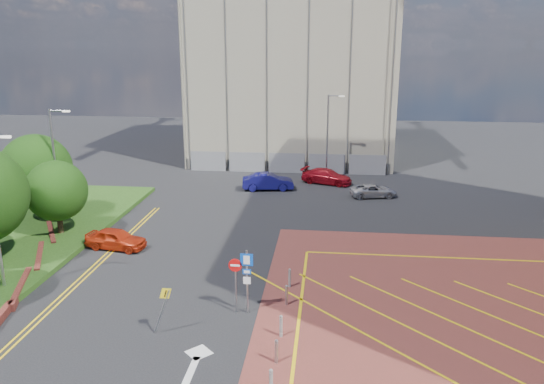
% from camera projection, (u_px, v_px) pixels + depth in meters
% --- Properties ---
extents(ground, '(140.00, 140.00, 0.00)m').
position_uv_depth(ground, '(234.00, 323.00, 24.53)').
color(ground, black).
rests_on(ground, ground).
extents(retaining_wall, '(6.06, 20.33, 0.40)m').
position_uv_depth(retaining_wall, '(17.00, 288.00, 27.62)').
color(retaining_wall, maroon).
rests_on(retaining_wall, ground).
extents(tree_c, '(4.00, 4.00, 4.90)m').
position_uv_depth(tree_c, '(56.00, 191.00, 34.65)').
color(tree_c, '#3D2B1C').
rests_on(tree_c, grass_bed).
extents(tree_d, '(5.00, 5.00, 6.08)m').
position_uv_depth(tree_d, '(36.00, 169.00, 37.66)').
color(tree_d, '#3D2B1C').
rests_on(tree_d, grass_bed).
extents(lamp_left_far, '(1.53, 0.16, 8.00)m').
position_uv_depth(lamp_left_far, '(56.00, 162.00, 36.27)').
color(lamp_left_far, '#9EA0A8').
rests_on(lamp_left_far, grass_bed).
extents(lamp_back, '(1.53, 0.16, 8.00)m').
position_uv_depth(lamp_back, '(328.00, 134.00, 49.75)').
color(lamp_back, '#9EA0A8').
rests_on(lamp_back, ground).
extents(sign_cluster, '(1.17, 0.12, 3.20)m').
position_uv_depth(sign_cluster, '(243.00, 275.00, 24.92)').
color(sign_cluster, '#9EA0A8').
rests_on(sign_cluster, ground).
extents(warning_sign, '(0.85, 0.44, 2.24)m').
position_uv_depth(warning_sign, '(163.00, 305.00, 23.19)').
color(warning_sign, '#9EA0A8').
rests_on(warning_sign, ground).
extents(bollard_row, '(0.14, 11.14, 0.90)m').
position_uv_depth(bollard_row, '(280.00, 335.00, 22.57)').
color(bollard_row, '#9EA0A8').
rests_on(bollard_row, forecourt).
extents(construction_building, '(21.20, 19.20, 22.00)m').
position_uv_depth(construction_building, '(294.00, 58.00, 59.89)').
color(construction_building, '#B1A991').
rests_on(construction_building, ground).
extents(construction_fence, '(21.60, 0.06, 2.00)m').
position_uv_depth(construction_fence, '(296.00, 163.00, 52.89)').
color(construction_fence, gray).
rests_on(construction_fence, ground).
extents(car_red_left, '(4.04, 2.12, 1.31)m').
position_uv_depth(car_red_left, '(116.00, 239.00, 33.28)').
color(car_red_left, red).
rests_on(car_red_left, ground).
extents(car_blue_back, '(4.70, 2.24, 1.49)m').
position_uv_depth(car_blue_back, '(268.00, 182.00, 46.83)').
color(car_blue_back, navy).
rests_on(car_blue_back, ground).
extents(car_red_back, '(5.06, 3.35, 1.36)m').
position_uv_depth(car_red_back, '(327.00, 176.00, 48.96)').
color(car_red_back, '#A20D19').
rests_on(car_red_back, ground).
extents(car_silver_back, '(4.20, 2.61, 1.08)m').
position_uv_depth(car_silver_back, '(373.00, 191.00, 44.65)').
color(car_silver_back, '#ADACB3').
rests_on(car_silver_back, ground).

